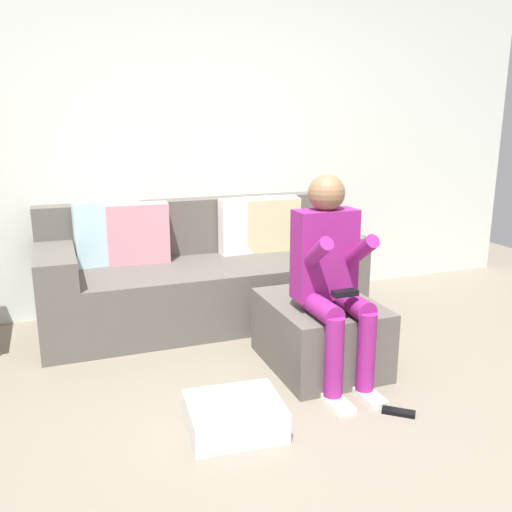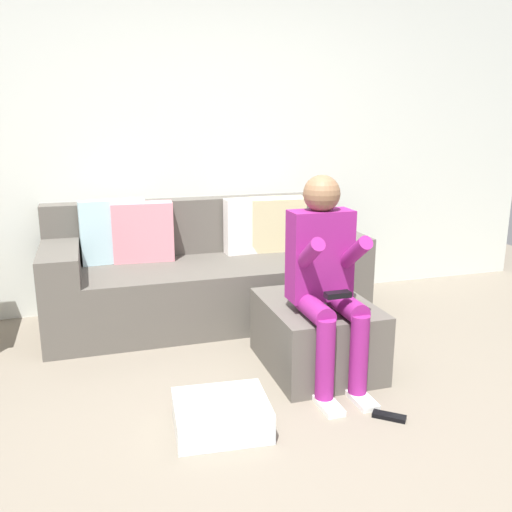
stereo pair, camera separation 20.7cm
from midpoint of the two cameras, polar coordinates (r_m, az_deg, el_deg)
name	(u,v)px [view 2 (the right image)]	position (r m, az deg, el deg)	size (l,w,h in m)	color
ground_plane	(328,450)	(2.71, 9.81, -19.30)	(7.61, 7.61, 0.00)	slate
wall_back	(212,132)	(4.44, -3.24, 12.76)	(5.85, 0.10, 2.75)	silver
couch_sectional	(205,274)	(4.15, -3.90, -1.85)	(2.30, 0.88, 0.91)	#59544C
ottoman	(316,334)	(3.40, 8.03, -8.08)	(0.61, 0.77, 0.41)	#59544C
person_seated	(326,271)	(3.08, 9.20, -1.58)	(0.36, 0.60, 1.18)	#8C1E72
storage_bin	(221,415)	(2.79, -1.42, -16.19)	(0.45, 0.38, 0.15)	silver
remote_near_ottoman	(389,416)	(3.01, 15.65, -15.76)	(0.17, 0.06, 0.02)	black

